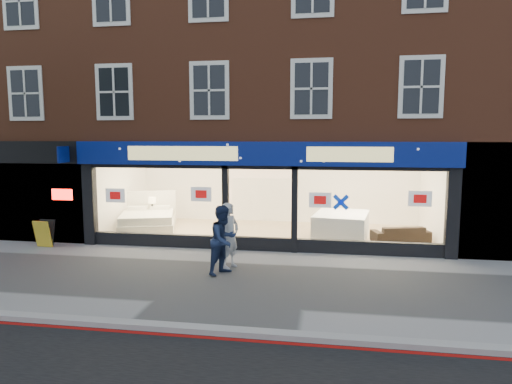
% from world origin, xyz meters
% --- Properties ---
extents(ground, '(120.00, 120.00, 0.00)m').
position_xyz_m(ground, '(0.00, 0.00, 0.00)').
color(ground, gray).
rests_on(ground, ground).
extents(kerb_line, '(60.00, 0.10, 0.01)m').
position_xyz_m(kerb_line, '(0.00, -3.10, 0.01)').
color(kerb_line, '#8C0A07').
rests_on(kerb_line, ground).
extents(kerb_stone, '(60.00, 0.25, 0.12)m').
position_xyz_m(kerb_stone, '(0.00, -2.90, 0.06)').
color(kerb_stone, gray).
rests_on(kerb_stone, ground).
extents(showroom_floor, '(11.00, 4.50, 0.10)m').
position_xyz_m(showroom_floor, '(0.00, 5.25, 0.05)').
color(showroom_floor, tan).
rests_on(showroom_floor, ground).
extents(building, '(19.00, 8.26, 10.30)m').
position_xyz_m(building, '(-0.02, 6.93, 6.67)').
color(building, brown).
rests_on(building, ground).
extents(display_bed, '(2.52, 2.77, 1.31)m').
position_xyz_m(display_bed, '(-4.34, 4.89, 0.46)').
color(display_bed, white).
rests_on(display_bed, showroom_floor).
extents(bedside_table, '(0.47, 0.47, 0.55)m').
position_xyz_m(bedside_table, '(-4.40, 5.48, 0.38)').
color(bedside_table, brown).
rests_on(bedside_table, showroom_floor).
extents(mattress_stack, '(1.95, 2.32, 0.83)m').
position_xyz_m(mattress_stack, '(2.47, 4.76, 0.51)').
color(mattress_stack, white).
rests_on(mattress_stack, showroom_floor).
extents(sofa, '(1.91, 1.14, 0.52)m').
position_xyz_m(sofa, '(4.33, 4.50, 0.36)').
color(sofa, black).
rests_on(sofa, showroom_floor).
extents(a_board, '(0.59, 0.40, 0.86)m').
position_xyz_m(a_board, '(-6.73, 2.42, 0.43)').
color(a_board, gold).
rests_on(a_board, ground).
extents(pedestrian_grey, '(0.63, 0.74, 1.73)m').
position_xyz_m(pedestrian_grey, '(-0.50, 1.15, 0.86)').
color(pedestrian_grey, '#B1B3B9').
rests_on(pedestrian_grey, ground).
extents(pedestrian_blue, '(0.99, 1.07, 1.75)m').
position_xyz_m(pedestrian_blue, '(-0.53, 0.57, 0.88)').
color(pedestrian_blue, '#192546').
rests_on(pedestrian_blue, ground).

